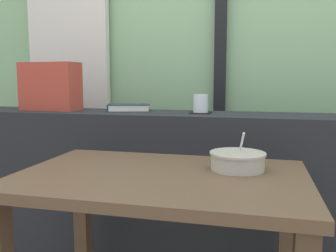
% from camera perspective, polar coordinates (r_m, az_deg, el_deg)
% --- Properties ---
extents(outdoor_backdrop, '(4.80, 0.08, 2.80)m').
position_cam_1_polar(outdoor_backdrop, '(2.41, 5.32, 16.23)').
color(outdoor_backdrop, '#8EBC89').
rests_on(outdoor_backdrop, ground).
extents(curtain_left_panel, '(0.56, 0.06, 2.50)m').
position_cam_1_polar(curtain_left_panel, '(2.58, -15.29, 12.06)').
color(curtain_left_panel, silver).
rests_on(curtain_left_panel, ground).
extents(window_divider_post, '(0.07, 0.05, 2.60)m').
position_cam_1_polar(window_divider_post, '(2.31, 8.24, 14.07)').
color(window_divider_post, black).
rests_on(window_divider_post, ground).
extents(dark_console_ledge, '(2.80, 0.34, 0.86)m').
position_cam_1_polar(dark_console_ledge, '(1.92, 2.45, -10.78)').
color(dark_console_ledge, '#23262B').
rests_on(dark_console_ledge, ground).
extents(breakfast_table, '(0.98, 0.64, 0.71)m').
position_cam_1_polar(breakfast_table, '(1.29, -1.08, -12.77)').
color(breakfast_table, brown).
rests_on(breakfast_table, ground).
extents(coaster_square, '(0.10, 0.10, 0.00)m').
position_cam_1_polar(coaster_square, '(1.82, 5.13, 2.06)').
color(coaster_square, black).
rests_on(coaster_square, dark_console_ledge).
extents(juice_glass, '(0.07, 0.07, 0.09)m').
position_cam_1_polar(juice_glass, '(1.82, 5.14, 3.40)').
color(juice_glass, white).
rests_on(juice_glass, coaster_square).
extents(closed_book, '(0.25, 0.19, 0.04)m').
position_cam_1_polar(closed_book, '(1.96, -6.20, 2.88)').
color(closed_book, '#1E2D47').
rests_on(closed_book, dark_console_ledge).
extents(throw_pillow, '(0.33, 0.16, 0.26)m').
position_cam_1_polar(throw_pillow, '(2.11, -17.93, 5.91)').
color(throw_pillow, '#B74233').
rests_on(throw_pillow, dark_console_ledge).
extents(soup_bowl, '(0.20, 0.20, 0.14)m').
position_cam_1_polar(soup_bowl, '(1.32, 10.83, -5.37)').
color(soup_bowl, '#BCB7A8').
rests_on(soup_bowl, breakfast_table).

